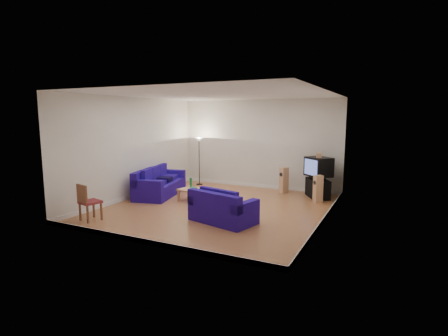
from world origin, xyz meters
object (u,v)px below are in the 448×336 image
at_px(tv_stand, 318,188).
at_px(television, 319,167).
at_px(sofa_loveseat, 222,210).
at_px(sofa_three_seat, 159,185).
at_px(coffee_table, 195,192).

distance_m(tv_stand, television, 0.70).
distance_m(sofa_loveseat, tv_stand, 4.09).
bearing_deg(sofa_three_seat, television, 98.59).
height_order(tv_stand, television, television).
bearing_deg(sofa_loveseat, sofa_three_seat, 165.43).
xyz_separation_m(sofa_loveseat, television, (1.59, 3.77, 0.70)).
distance_m(sofa_three_seat, sofa_loveseat, 3.68).
xyz_separation_m(sofa_three_seat, tv_stand, (4.82, 2.00, -0.03)).
bearing_deg(coffee_table, sofa_three_seat, 168.25).
relative_size(sofa_three_seat, coffee_table, 2.13).
distance_m(coffee_table, tv_stand, 3.96).
xyz_separation_m(sofa_loveseat, coffee_table, (-1.61, 1.43, 0.04)).
bearing_deg(sofa_three_seat, tv_stand, 98.48).
height_order(sofa_loveseat, tv_stand, sofa_loveseat).
bearing_deg(television, coffee_table, -102.00).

